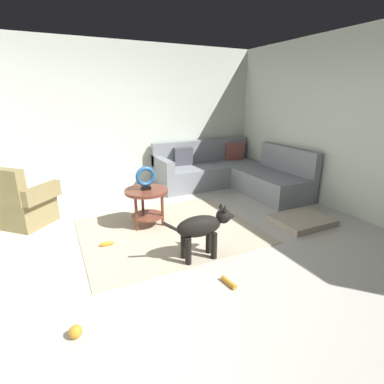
% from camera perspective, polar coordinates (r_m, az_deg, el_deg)
% --- Properties ---
extents(ground_plane, '(6.00, 6.00, 0.10)m').
position_cam_1_polar(ground_plane, '(3.45, -2.42, -13.41)').
color(ground_plane, beige).
extents(wall_back, '(6.00, 0.12, 2.70)m').
position_cam_1_polar(wall_back, '(5.77, -14.76, 13.62)').
color(wall_back, silver).
rests_on(wall_back, ground_plane).
extents(wall_right, '(0.12, 6.00, 2.70)m').
position_cam_1_polar(wall_right, '(4.92, 31.15, 10.92)').
color(wall_right, silver).
rests_on(wall_right, ground_plane).
extents(area_rug, '(2.30, 1.90, 0.01)m').
position_cam_1_polar(area_rug, '(4.05, -4.48, -7.53)').
color(area_rug, '#BCAD93').
rests_on(area_rug, ground_plane).
extents(sectional_couch, '(2.20, 2.25, 0.88)m').
position_cam_1_polar(sectional_couch, '(5.86, 7.44, 3.58)').
color(sectional_couch, gray).
rests_on(sectional_couch, ground_plane).
extents(armchair, '(0.99, 0.99, 0.88)m').
position_cam_1_polar(armchair, '(4.73, -30.38, -2.04)').
color(armchair, olive).
rests_on(armchair, ground_plane).
extents(side_table, '(0.60, 0.60, 0.54)m').
position_cam_1_polar(side_table, '(4.09, -8.88, -1.16)').
color(side_table, brown).
rests_on(side_table, ground_plane).
extents(torus_sculpture, '(0.28, 0.08, 0.33)m').
position_cam_1_polar(torus_sculpture, '(4.00, -9.08, 2.82)').
color(torus_sculpture, black).
rests_on(torus_sculpture, side_table).
extents(dog_bed_mat, '(0.80, 0.60, 0.09)m').
position_cam_1_polar(dog_bed_mat, '(4.53, 20.81, -5.26)').
color(dog_bed_mat, '#B2A38E').
rests_on(dog_bed_mat, ground_plane).
extents(dog, '(0.85, 0.25, 0.63)m').
position_cam_1_polar(dog, '(3.25, 2.09, -7.02)').
color(dog, black).
rests_on(dog, ground_plane).
extents(dog_toy_ball, '(0.10, 0.10, 0.10)m').
position_cam_1_polar(dog_toy_ball, '(2.63, -21.87, -24.06)').
color(dog_toy_ball, orange).
rests_on(dog_toy_ball, ground_plane).
extents(dog_toy_rope, '(0.07, 0.20, 0.05)m').
position_cam_1_polar(dog_toy_rope, '(3.01, 7.22, -17.18)').
color(dog_toy_rope, orange).
rests_on(dog_toy_rope, ground_plane).
extents(dog_toy_bone, '(0.18, 0.07, 0.06)m').
position_cam_1_polar(dog_toy_bone, '(3.79, -16.36, -9.74)').
color(dog_toy_bone, orange).
rests_on(dog_toy_bone, ground_plane).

